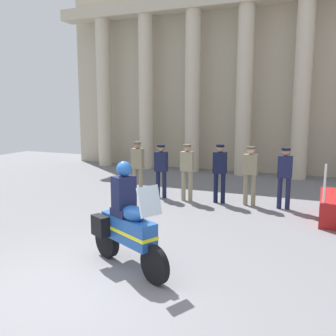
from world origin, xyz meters
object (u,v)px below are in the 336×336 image
object	(u,v)px
officer_in_row_3	(220,169)
officer_in_row_1	(161,167)
motorcycle_with_rider	(126,224)
officer_in_row_4	(250,171)
officer_in_row_2	(187,168)
officer_in_row_0	(138,164)
officer_in_row_5	(285,173)

from	to	relation	value
officer_in_row_3	officer_in_row_1	bearing A→B (deg)	1.75
officer_in_row_3	motorcycle_with_rider	world-z (taller)	motorcycle_with_rider
officer_in_row_4	motorcycle_with_rider	xyz separation A→B (m)	(-1.19, -5.08, -0.21)
officer_in_row_1	officer_in_row_2	distance (m)	0.88
officer_in_row_0	officer_in_row_2	size ratio (longest dim) A/B	1.00
motorcycle_with_rider	officer_in_row_0	bearing A→B (deg)	142.21
officer_in_row_1	officer_in_row_5	bearing A→B (deg)	-178.70
officer_in_row_1	officer_in_row_4	distance (m)	2.71
officer_in_row_1	motorcycle_with_rider	world-z (taller)	motorcycle_with_rider
officer_in_row_0	officer_in_row_5	bearing A→B (deg)	179.23
officer_in_row_1	officer_in_row_4	xyz separation A→B (m)	(2.71, 0.13, 0.03)
officer_in_row_0	motorcycle_with_rider	xyz separation A→B (m)	(2.41, -5.10, -0.21)
officer_in_row_1	officer_in_row_3	xyz separation A→B (m)	(1.84, 0.07, 0.04)
officer_in_row_1	officer_in_row_3	bearing A→B (deg)	-178.25
officer_in_row_2	motorcycle_with_rider	xyz separation A→B (m)	(0.65, -4.90, -0.21)
officer_in_row_4	officer_in_row_1	bearing A→B (deg)	2.29
officer_in_row_1	officer_in_row_3	world-z (taller)	officer_in_row_3
officer_in_row_5	motorcycle_with_rider	distance (m)	5.50
officer_in_row_2	officer_in_row_4	world-z (taller)	officer_in_row_2
officer_in_row_2	officer_in_row_0	bearing A→B (deg)	-6.75
officer_in_row_4	officer_in_row_5	bearing A→B (deg)	178.43
officer_in_row_0	officer_in_row_2	xyz separation A→B (m)	(1.76, -0.20, 0.01)
officer_in_row_1	officer_in_row_5	distance (m)	3.65
officer_in_row_1	officer_in_row_5	size ratio (longest dim) A/B	0.97
officer_in_row_3	motorcycle_with_rider	distance (m)	5.04
officer_in_row_4	officer_in_row_0	bearing A→B (deg)	-0.56
officer_in_row_0	officer_in_row_1	distance (m)	0.90
officer_in_row_1	officer_in_row_4	world-z (taller)	officer_in_row_4
officer_in_row_5	officer_in_row_1	bearing A→B (deg)	1.30
officer_in_row_3	motorcycle_with_rider	size ratio (longest dim) A/B	0.90
officer_in_row_2	officer_in_row_3	bearing A→B (deg)	-172.87
officer_in_row_0	officer_in_row_4	bearing A→B (deg)	179.44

